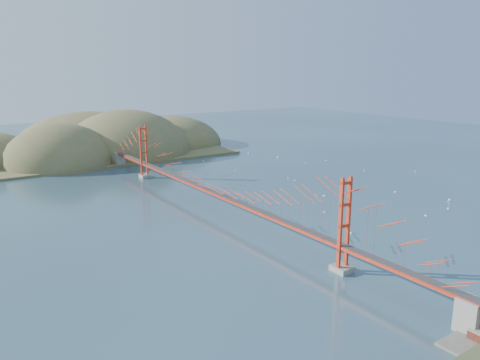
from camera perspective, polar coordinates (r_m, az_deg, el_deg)
ground at (r=80.77m, az=-3.22°, el=-3.72°), size 320.00×320.00×0.00m
bridge at (r=79.14m, az=-3.36°, el=1.17°), size 2.20×94.40×12.00m
far_headlands at (r=143.17m, az=-16.68°, el=3.30°), size 84.00×58.00×25.00m
sailboat_7 at (r=123.56m, az=-4.51°, el=2.35°), size 0.50×0.43×0.58m
sailboat_6 at (r=80.72m, az=10.21°, el=-3.82°), size 0.60×0.60×0.63m
sailboat_4 at (r=103.80m, az=5.87°, el=0.19°), size 0.53×0.53×0.56m
sailboat_2 at (r=94.10m, az=24.14°, el=-2.32°), size 0.64×0.56×0.73m
sailboat_13 at (r=89.10m, az=24.06°, el=-3.15°), size 0.67×0.67×0.71m
sailboat_5 at (r=97.32m, az=18.40°, el=-1.33°), size 0.54×0.56×0.63m
sailboat_1 at (r=102.52m, az=6.69°, el=0.00°), size 0.60×0.60×0.63m
sailboat_16 at (r=111.87m, az=-0.58°, el=1.24°), size 0.71×0.71×0.74m
sailboat_3 at (r=89.71m, az=-2.33°, el=-1.87°), size 0.56×0.56×0.58m
sailboat_0 at (r=91.01m, az=10.20°, el=-1.84°), size 0.50×0.61×0.71m
sailboat_10 at (r=71.68m, az=13.28°, el=-6.19°), size 0.54×0.65×0.74m
sailboat_17 at (r=128.12m, az=4.61°, el=2.76°), size 0.63×0.54×0.72m
sailboat_11 at (r=117.52m, az=20.60°, el=0.96°), size 0.63×0.63×0.66m
sailboat_9 at (r=115.12m, az=14.88°, el=1.13°), size 0.65×0.65×0.68m
sailboat_8 at (r=122.14m, az=7.95°, el=2.13°), size 0.52×0.52×0.56m
sailboat_15 at (r=134.54m, az=1.03°, el=3.31°), size 0.49×0.58×0.67m
sailboat_14 at (r=90.76m, az=9.23°, el=-1.85°), size 0.53×0.53×0.59m
sailboat_extra_0 at (r=125.46m, az=10.44°, el=2.35°), size 0.63×0.63×0.66m
sailboat_extra_1 at (r=83.56m, az=21.69°, el=-3.99°), size 0.42×0.52×0.61m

